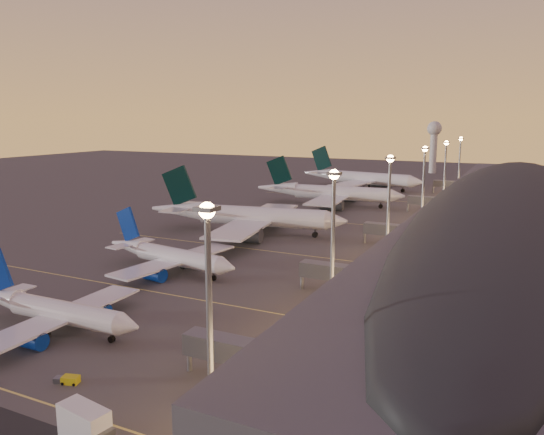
# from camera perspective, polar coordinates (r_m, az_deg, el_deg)

# --- Properties ---
(ground) EXTENTS (700.00, 700.00, 0.00)m
(ground) POSITION_cam_1_polar(r_m,az_deg,el_deg) (114.44, -10.97, -7.13)
(ground) COLOR #44413E
(airliner_narrow_south) EXTENTS (35.54, 31.65, 12.73)m
(airliner_narrow_south) POSITION_cam_1_polar(r_m,az_deg,el_deg) (96.05, -22.53, -9.21)
(airliner_narrow_south) COLOR silver
(airliner_narrow_south) RESTS_ON ground
(airliner_narrow_north) EXTENTS (38.50, 34.68, 13.75)m
(airliner_narrow_north) POSITION_cam_1_polar(r_m,az_deg,el_deg) (123.87, -11.05, -4.05)
(airliner_narrow_north) COLOR silver
(airliner_narrow_north) RESTS_ON ground
(airliner_wide_near) EXTENTS (62.94, 57.97, 20.17)m
(airliner_wide_near) POSITION_cam_1_polar(r_m,az_deg,el_deg) (161.34, -2.90, 0.16)
(airliner_wide_near) COLOR silver
(airliner_wide_near) RESTS_ON ground
(airliner_wide_mid) EXTENTS (60.74, 55.53, 19.43)m
(airliner_wide_mid) POSITION_cam_1_polar(r_m,az_deg,el_deg) (213.91, 6.09, 2.67)
(airliner_wide_mid) COLOR silver
(airliner_wide_mid) RESTS_ON ground
(airliner_wide_far) EXTENTS (64.06, 59.08, 20.55)m
(airliner_wide_far) POSITION_cam_1_polar(r_m,az_deg,el_deg) (265.91, 9.49, 4.21)
(airliner_wide_far) COLOR silver
(airliner_wide_far) RESTS_ON ground
(terminal_building) EXTENTS (56.35, 255.00, 17.46)m
(terminal_building) POSITION_cam_1_polar(r_m,az_deg,el_deg) (161.11, 24.11, 0.51)
(terminal_building) COLOR #46464B
(terminal_building) RESTS_ON ground
(light_masts) EXTENTS (2.20, 217.20, 25.90)m
(light_masts) POSITION_cam_1_polar(r_m,az_deg,el_deg) (155.46, 14.69, 4.03)
(light_masts) COLOR gray
(light_masts) RESTS_ON ground
(radar_tower) EXTENTS (9.00, 9.00, 32.50)m
(radar_tower) POSITION_cam_1_polar(r_m,az_deg,el_deg) (351.29, 17.03, 8.15)
(radar_tower) COLOR silver
(radar_tower) RESTS_ON ground
(lane_markings) EXTENTS (90.00, 180.36, 0.00)m
(lane_markings) POSITION_cam_1_polar(r_m,az_deg,el_deg) (147.02, -1.56, -2.94)
(lane_markings) COLOR #D8C659
(lane_markings) RESTS_ON ground
(baggage_tug_a) EXTENTS (3.57, 2.22, 1.00)m
(baggage_tug_a) POSITION_cam_1_polar(r_m,az_deg,el_deg) (78.31, -21.12, -15.97)
(baggage_tug_a) COLOR gold
(baggage_tug_a) RESTS_ON ground
(baggage_tug_b) EXTENTS (4.03, 2.03, 1.15)m
(baggage_tug_b) POSITION_cam_1_polar(r_m,az_deg,el_deg) (84.91, -6.65, -13.08)
(baggage_tug_b) COLOR gold
(baggage_tug_b) RESTS_ON ground
(catering_truck_a) EXTENTS (7.14, 3.66, 3.83)m
(catering_truck_a) POSITION_cam_1_polar(r_m,az_deg,el_deg) (64.98, -19.32, -20.34)
(catering_truck_a) COLOR silver
(catering_truck_a) RESTS_ON ground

